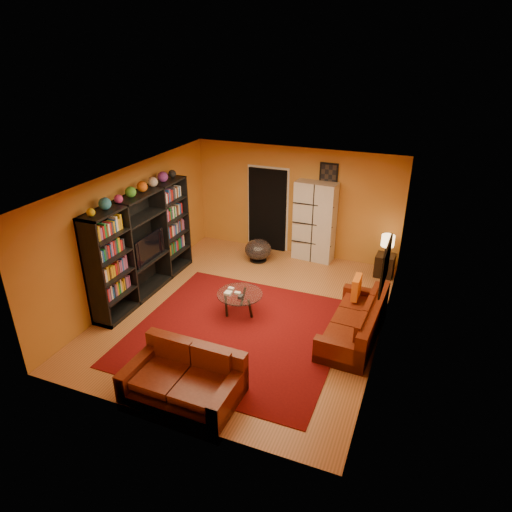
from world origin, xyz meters
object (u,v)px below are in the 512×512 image
at_px(entertainment_unit, 143,244).
at_px(coffee_table, 240,296).
at_px(tv, 146,247).
at_px(side_table, 385,265).
at_px(bowl_chair, 258,250).
at_px(loveseat, 186,377).
at_px(table_lamp, 388,241).
at_px(sofa, 358,323).
at_px(storage_cabinet, 315,222).

bearing_deg(entertainment_unit, coffee_table, -3.19).
relative_size(tv, side_table, 1.92).
xyz_separation_m(bowl_chair, side_table, (2.89, 0.33, -0.03)).
bearing_deg(loveseat, table_lamp, -23.10).
height_order(sofa, loveseat, same).
xyz_separation_m(tv, loveseat, (2.25, -2.42, -0.71)).
distance_m(sofa, coffee_table, 2.24).
relative_size(sofa, coffee_table, 2.40).
relative_size(coffee_table, table_lamp, 1.84).
distance_m(sofa, loveseat, 3.16).
bearing_deg(coffee_table, bowl_chair, 103.08).
xyz_separation_m(tv, sofa, (4.36, -0.06, -0.71)).
bearing_deg(storage_cabinet, sofa, -55.92).
bearing_deg(coffee_table, entertainment_unit, 176.81).
distance_m(tv, coffee_table, 2.21).
bearing_deg(sofa, table_lamp, 90.18).
height_order(tv, table_lamp, tv).
distance_m(loveseat, coffee_table, 2.30).
bearing_deg(bowl_chair, loveseat, -81.73).
distance_m(sofa, storage_cabinet, 3.33).
height_order(entertainment_unit, table_lamp, entertainment_unit).
relative_size(side_table, table_lamp, 1.06).
xyz_separation_m(storage_cabinet, side_table, (1.72, -0.28, -0.70)).
height_order(tv, side_table, tv).
xyz_separation_m(loveseat, bowl_chair, (-0.67, 4.60, -0.00)).
bearing_deg(tv, table_lamp, -60.63).
height_order(loveseat, table_lamp, table_lamp).
xyz_separation_m(sofa, table_lamp, (0.12, 2.57, 0.55)).
distance_m(tv, storage_cabinet, 3.93).
distance_m(tv, table_lamp, 5.14).
bearing_deg(bowl_chair, table_lamp, 6.54).
bearing_deg(tv, bowl_chair, -35.93).
xyz_separation_m(entertainment_unit, loveseat, (2.30, -2.41, -0.77)).
xyz_separation_m(storage_cabinet, bowl_chair, (-1.18, -0.61, -0.66)).
xyz_separation_m(entertainment_unit, tv, (0.05, 0.01, -0.05)).
distance_m(entertainment_unit, bowl_chair, 2.84).
height_order(coffee_table, bowl_chair, bowl_chair).
distance_m(storage_cabinet, side_table, 1.87).
relative_size(storage_cabinet, side_table, 3.78).
relative_size(bowl_chair, side_table, 1.28).
relative_size(storage_cabinet, table_lamp, 4.00).
relative_size(sofa, loveseat, 1.24).
distance_m(sofa, bowl_chair, 3.57).
bearing_deg(loveseat, coffee_table, 4.41).
relative_size(entertainment_unit, sofa, 1.44).
distance_m(storage_cabinet, bowl_chair, 1.48).
bearing_deg(side_table, tv, -150.63).
xyz_separation_m(loveseat, storage_cabinet, (0.51, 5.21, 0.66)).
xyz_separation_m(sofa, storage_cabinet, (-1.60, 2.85, 0.66)).
bearing_deg(sofa, side_table, 90.18).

